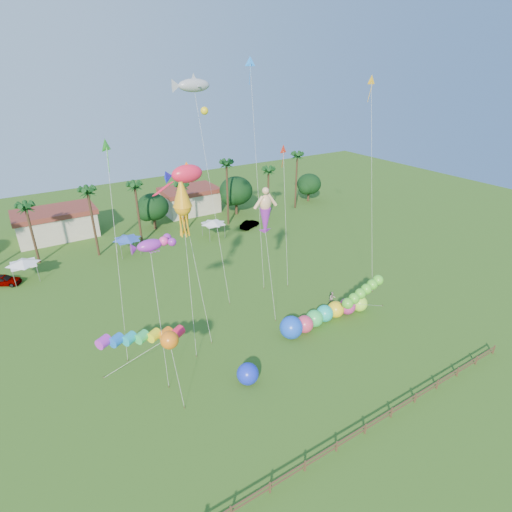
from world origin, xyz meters
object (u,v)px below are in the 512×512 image
car_b (250,224)px  blue_ball (248,374)px  car_a (3,280)px  spectator_b (332,298)px  caterpillar_inflatable (322,316)px

car_b → blue_ball: blue_ball is taller
car_a → car_b: car_a is taller
spectator_b → blue_ball: blue_ball is taller
car_a → caterpillar_inflatable: caterpillar_inflatable is taller
blue_ball → spectator_b: bearing=20.9°
spectator_b → caterpillar_inflatable: caterpillar_inflatable is taller
car_a → spectator_b: size_ratio=2.60×
car_a → caterpillar_inflatable: size_ratio=0.35×
caterpillar_inflatable → blue_ball: caterpillar_inflatable is taller
spectator_b → blue_ball: bearing=-137.2°
car_b → blue_ball: bearing=125.5°
car_b → blue_ball: size_ratio=2.00×
spectator_b → car_a: bearing=163.3°
car_a → blue_ball: (17.82, -32.51, 0.28)m
car_a → car_b: bearing=-59.1°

